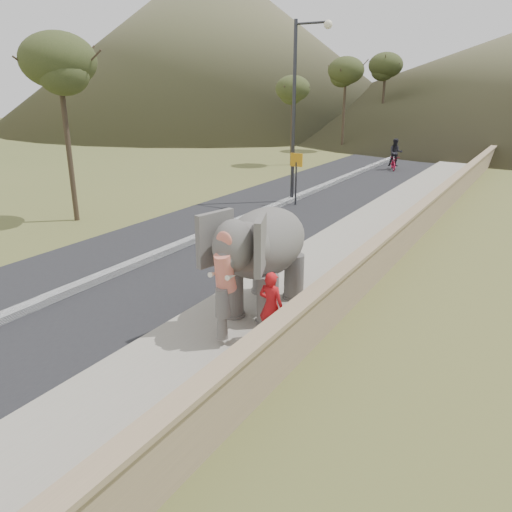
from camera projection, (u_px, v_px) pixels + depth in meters
The scene contains 10 objects.
ground at pixel (191, 366), 9.85m from camera, with size 160.00×160.00×0.00m, color olive.
road at pixel (244, 221), 20.41m from camera, with size 7.00×120.00×0.03m, color black.
median at pixel (244, 219), 20.37m from camera, with size 0.35×120.00×0.22m, color black.
walkway at pixel (361, 238), 17.98m from camera, with size 3.00×120.00×0.15m, color #9E9687.
parapet at pixel (409, 232), 17.03m from camera, with size 0.30×120.00×1.10m, color tan.
lamppost at pixel (300, 95), 22.25m from camera, with size 1.76×0.36×8.00m.
signboard at pixel (296, 170), 22.69m from camera, with size 0.60×0.08×2.40m.
hill_left at pixel (213, 43), 69.43m from camera, with size 60.00×60.00×22.00m, color brown.
elephant_and_man at pixel (265, 257), 11.77m from camera, with size 2.26×3.68×2.57m.
motorcyclist at pixel (395, 158), 32.76m from camera, with size 1.22×1.84×2.05m.
Camera 1 is at (5.50, -6.76, 5.25)m, focal length 35.00 mm.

